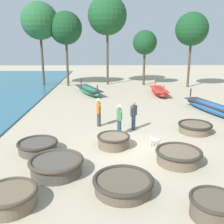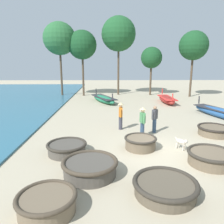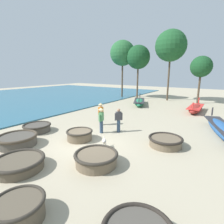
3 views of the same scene
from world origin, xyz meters
TOP-DOWN VIEW (x-y plane):
  - ground_plane at (0.00, 0.00)m, footprint 80.00×80.00m
  - coracle_upturned at (-3.92, -4.20)m, footprint 1.66×1.66m
  - coracle_weathered at (-0.74, 0.27)m, footprint 1.53×1.53m
  - coracle_front_left at (-4.11, -0.26)m, footprint 1.79×1.79m
  - coracle_tilted at (-0.50, -3.42)m, footprint 2.03×2.03m
  - coracle_beside_post at (-2.92, -2.19)m, footprint 2.05×2.05m
  - coracle_far_right at (1.85, -1.39)m, footprint 1.88×1.88m
  - coracle_center at (3.67, 2.18)m, footprint 1.79×1.79m
  - long_boat_white_hull at (3.55, 11.99)m, footprint 1.17×4.08m
  - long_boat_blue_hull at (-2.76, 12.48)m, footprint 2.93×4.72m
  - fisherman_hauling at (-1.52, 3.30)m, footprint 0.36×0.53m
  - fisherman_standing_left at (0.41, 2.69)m, footprint 0.39×0.43m
  - fisherman_standing_right at (-0.41, 1.91)m, footprint 0.36×0.52m
  - dog at (1.16, 0.11)m, footprint 0.47×0.58m
  - tree_center at (-1.05, 17.85)m, footprint 4.08×4.08m
  - tree_rightmost at (-7.88, 16.94)m, footprint 3.73×3.73m
  - tree_right_mid at (7.36, 16.08)m, footprint 3.27×3.27m
  - tree_tall_back at (2.91, 17.46)m, footprint 2.54×2.54m
  - tree_leftmost at (-5.30, 17.01)m, footprint 3.34×3.34m

SIDE VIEW (x-z plane):
  - ground_plane at x=0.00m, z-range 0.00..0.00m
  - coracle_tilted at x=-0.50m, z-range 0.02..0.51m
  - coracle_center at x=3.67m, z-range 0.02..0.53m
  - coracle_front_left at x=-4.11m, z-range 0.02..0.53m
  - coracle_upturned at x=-3.92m, z-range 0.02..0.58m
  - coracle_far_right at x=1.85m, z-range 0.03..0.58m
  - coracle_weathered at x=-0.74m, z-range 0.02..0.60m
  - coracle_beside_post at x=-2.92m, z-range 0.03..0.62m
  - long_boat_blue_hull at x=-2.76m, z-range -0.25..0.92m
  - long_boat_white_hull at x=3.55m, z-range -0.26..0.96m
  - dog at x=1.16m, z-range 0.10..0.64m
  - fisherman_standing_left at x=0.41m, z-range 0.05..1.62m
  - fisherman_hauling at x=-1.52m, z-range 0.12..1.79m
  - fisherman_standing_right at x=-0.41m, z-range 0.12..1.79m
  - tree_tall_back at x=2.91m, z-range 1.59..7.37m
  - tree_right_mid at x=7.36m, z-range 2.06..9.51m
  - tree_leftmost at x=-5.30m, z-range 2.11..9.73m
  - tree_rightmost at x=-7.88m, z-range 2.36..10.87m
  - tree_center at x=-1.05m, z-range 2.59..11.89m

